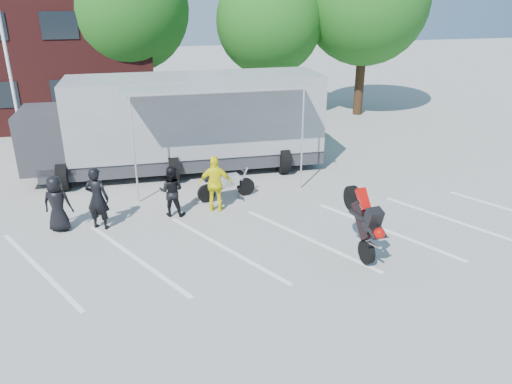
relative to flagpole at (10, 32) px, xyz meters
name	(u,v)px	position (x,y,z in m)	size (l,w,h in m)	color
ground	(224,268)	(6.24, -10.00, -5.05)	(100.00, 100.00, 0.00)	gray
parking_bay_lines	(218,249)	(6.24, -9.00, -5.05)	(18.00, 5.00, 0.01)	white
flagpole	(10,32)	(0.00, 0.00, 0.00)	(1.61, 0.12, 8.00)	white
tree_left	(127,9)	(4.24, 6.00, 0.51)	(6.12, 6.12, 8.64)	#382314
tree_mid	(269,22)	(11.24, 5.00, -0.11)	(5.44, 5.44, 7.68)	#382314
tree_right	(366,2)	(16.24, 4.50, 0.82)	(6.46, 6.46, 9.12)	#382314
transporter_truck	(186,170)	(6.02, -2.52, -5.05)	(11.38, 5.48, 3.62)	gray
parked_motorcycle	(227,198)	(7.08, -5.60, -5.05)	(0.69, 2.07, 1.08)	silver
stunt_bike_rider	(352,251)	(9.76, -9.96, -5.05)	(0.83, 1.76, 2.07)	black
spectator_leather_a	(57,204)	(1.92, -6.81, -4.21)	(0.83, 0.54, 1.69)	black
spectator_leather_b	(97,198)	(3.05, -6.94, -4.10)	(0.69, 0.46, 1.90)	black
spectator_leather_c	(172,191)	(5.21, -6.50, -4.25)	(0.78, 0.61, 1.60)	black
spectator_hivis	(216,184)	(6.59, -6.49, -4.14)	(1.07, 0.44, 1.82)	#FFF50D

